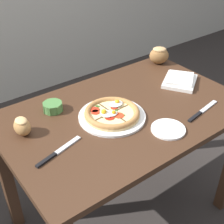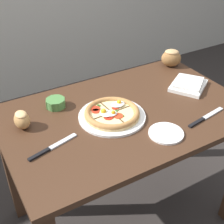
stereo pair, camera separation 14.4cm
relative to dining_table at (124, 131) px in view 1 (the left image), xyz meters
The scene contains 10 objects.
ground_plane 0.64m from the dining_table, ahead, with size 12.00×12.00×0.00m, color #2D2826.
dining_table is the anchor object (origin of this frame).
pizza 0.17m from the dining_table, behind, with size 0.31×0.31×0.05m.
ramekin_bowl 0.37m from the dining_table, 143.04° to the left, with size 0.10×0.10×0.04m.
napkin_folded 0.44m from the dining_table, ahead, with size 0.25×0.25×0.04m.
bread_piece_near 0.60m from the dining_table, 29.65° to the left, with size 0.15×0.14×0.11m.
bread_piece_mid 0.51m from the dining_table, 165.15° to the left, with size 0.07×0.09×0.08m.
knife_main 0.40m from the dining_table, 38.41° to the right, with size 0.24×0.06×0.01m.
knife_spare 0.43m from the dining_table, 169.39° to the right, with size 0.23×0.08×0.01m.
side_saucer 0.28m from the dining_table, 76.31° to the right, with size 0.15×0.15×0.01m.
Camera 1 is at (-0.80, -0.96, 1.61)m, focal length 50.00 mm.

